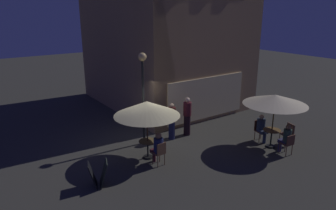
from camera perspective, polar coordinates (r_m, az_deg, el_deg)
The scene contains 17 objects.
ground_plane at distance 13.26m, azimuth -4.14°, elevation -7.71°, with size 60.00×60.00×0.00m, color #35342E.
cafe_building at distance 16.89m, azimuth -1.87°, elevation 12.52°, with size 6.94×8.75×8.40m.
street_lamp_near_corner at distance 12.78m, azimuth -4.61°, elevation 4.68°, with size 0.34×0.34×3.90m.
menu_sandwich_board at distance 10.64m, azimuth -12.64°, elevation -12.18°, with size 0.78×0.74×0.84m.
cafe_table_0 at distance 13.74m, azimuth 18.35°, elevation -5.13°, with size 0.73×0.73×0.77m.
cafe_table_1 at distance 12.19m, azimuth -3.72°, elevation -7.43°, with size 0.68×0.68×0.72m.
patio_umbrella_0 at distance 13.26m, azimuth 18.96°, elevation 0.92°, with size 2.55×2.55×2.28m.
patio_umbrella_1 at distance 11.63m, azimuth -3.87°, elevation -0.64°, with size 2.50×2.50×2.30m.
cafe_chair_0 at distance 13.23m, azimuth 21.09°, elevation -6.40°, with size 0.45×0.45×0.87m.
cafe_chair_1 at distance 14.26m, azimuth 21.09°, elevation -4.62°, with size 0.54×0.54×0.91m.
cafe_chair_2 at distance 14.32m, azimuth 16.31°, elevation -4.12°, with size 0.48×0.48×0.90m.
cafe_chair_3 at distance 11.57m, azimuth -1.47°, elevation -8.48°, with size 0.41×0.41×0.92m.
patron_seated_0 at distance 13.25m, azimuth 20.70°, elevation -5.54°, with size 0.35×0.53×1.25m.
patron_seated_1 at distance 14.16m, azimuth 16.70°, elevation -3.73°, with size 0.44×0.54×1.21m.
patron_seated_2 at distance 11.60m, azimuth -1.87°, elevation -7.54°, with size 0.38×0.55×1.27m.
patron_standing_3 at distance 13.73m, azimuth 0.69°, elevation -2.99°, with size 0.33×0.33×1.66m.
patron_standing_4 at distance 14.19m, azimuth 3.52°, elevation -2.07°, with size 0.37×0.37×1.78m.
Camera 1 is at (-6.11, -10.35, 5.59)m, focal length 33.43 mm.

